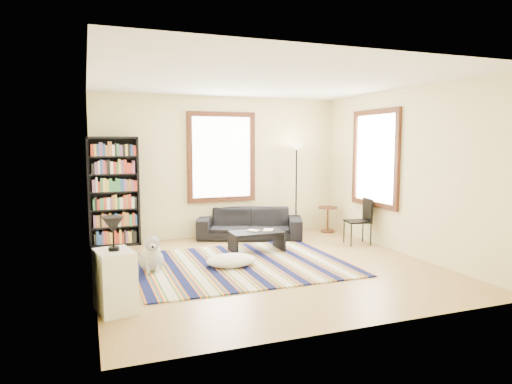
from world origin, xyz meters
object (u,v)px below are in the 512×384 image
object	(u,v)px
floor_lamp	(296,189)
white_cabinet	(115,281)
sofa	(250,223)
coffee_table	(256,242)
bookshelf	(114,192)
folding_chair	(357,221)
dog	(151,253)
floor_cushion	(231,260)
side_table	(328,220)

from	to	relation	value
floor_lamp	white_cabinet	bearing A→B (deg)	-139.20
sofa	coffee_table	distance (m)	1.15
bookshelf	white_cabinet	bearing A→B (deg)	-93.39
sofa	white_cabinet	distance (m)	4.21
bookshelf	floor_lamp	xyz separation A→B (m)	(3.60, -0.17, -0.07)
coffee_table	bookshelf	bearing A→B (deg)	148.65
coffee_table	folding_chair	xyz separation A→B (m)	(1.98, -0.09, 0.25)
sofa	dog	bearing A→B (deg)	-119.69
dog	sofa	bearing A→B (deg)	41.45
floor_cushion	side_table	world-z (taller)	side_table
floor_cushion	dog	distance (m)	1.20
sofa	white_cabinet	xyz separation A→B (m)	(-2.75, -3.19, 0.05)
sofa	bookshelf	world-z (taller)	bookshelf
white_cabinet	coffee_table	bearing A→B (deg)	28.17
floor_cushion	side_table	bearing A→B (deg)	34.34
floor_cushion	floor_lamp	bearing A→B (deg)	44.01
side_table	folding_chair	size ratio (longest dim) A/B	0.63
floor_lamp	folding_chair	distance (m)	1.54
side_table	white_cabinet	size ratio (longest dim) A/B	0.77
sofa	dog	world-z (taller)	sofa
floor_lamp	floor_cushion	bearing A→B (deg)	-135.99
sofa	floor_cushion	size ratio (longest dim) A/B	2.64
coffee_table	white_cabinet	xyz separation A→B (m)	(-2.47, -2.07, 0.17)
sofa	floor_lamp	distance (m)	1.23
coffee_table	side_table	bearing A→B (deg)	28.72
bookshelf	dog	xyz separation A→B (m)	(0.39, -1.96, -0.72)
coffee_table	floor_lamp	bearing A→B (deg)	42.26
bookshelf	coffee_table	size ratio (longest dim) A/B	2.22
coffee_table	dog	size ratio (longest dim) A/B	1.60
bookshelf	floor_cushion	distance (m)	2.80
floor_cushion	white_cabinet	size ratio (longest dim) A/B	1.10
sofa	side_table	bearing A→B (deg)	22.22
bookshelf	coffee_table	world-z (taller)	bookshelf
white_cabinet	dog	distance (m)	1.62
coffee_table	white_cabinet	bearing A→B (deg)	-140.01
floor_lamp	white_cabinet	size ratio (longest dim) A/B	2.66
side_table	dog	distance (m)	4.25
floor_lamp	bookshelf	bearing A→B (deg)	177.30
folding_chair	white_cabinet	world-z (taller)	folding_chair
bookshelf	side_table	world-z (taller)	bookshelf
floor_cushion	folding_chair	size ratio (longest dim) A/B	0.90
bookshelf	floor_lamp	distance (m)	3.61
side_table	dog	bearing A→B (deg)	-156.63
floor_lamp	folding_chair	bearing A→B (deg)	-63.70
floor_lamp	dog	distance (m)	3.73
folding_chair	white_cabinet	size ratio (longest dim) A/B	1.23
sofa	bookshelf	bearing A→B (deg)	-163.83
bookshelf	folding_chair	world-z (taller)	bookshelf
coffee_table	white_cabinet	distance (m)	3.23
sofa	side_table	distance (m)	1.75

